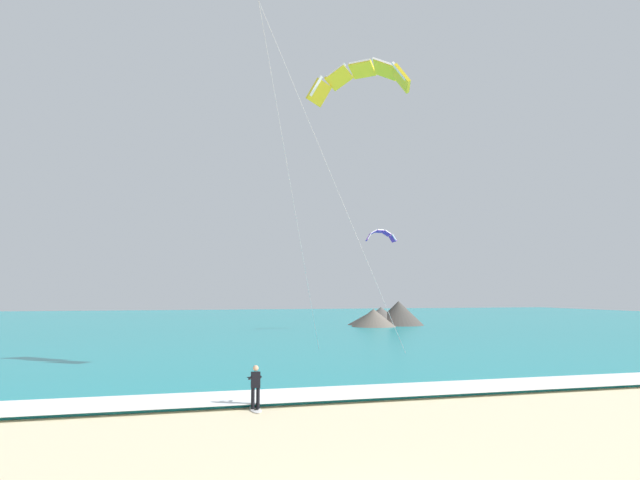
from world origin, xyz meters
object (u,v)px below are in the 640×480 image
(kite_primary, at_px, (360,78))
(kite_distant, at_px, (380,235))
(surfboard, at_px, (255,409))
(kitesurfer, at_px, (255,385))

(kite_primary, relative_size, kite_distant, 4.27)
(kite_primary, bearing_deg, surfboard, -130.44)
(kitesurfer, distance_m, kite_primary, 19.74)
(surfboard, height_order, kitesurfer, kitesurfer)
(kite_distant, bearing_deg, surfboard, -117.46)
(kitesurfer, relative_size, kite_primary, 0.10)
(kite_primary, xyz_separation_m, kite_distant, (12.70, 29.93, -5.99))
(kite_primary, distance_m, kite_distant, 33.06)
(kite_primary, height_order, kite_distant, kite_primary)
(kitesurfer, bearing_deg, kite_primary, 49.50)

